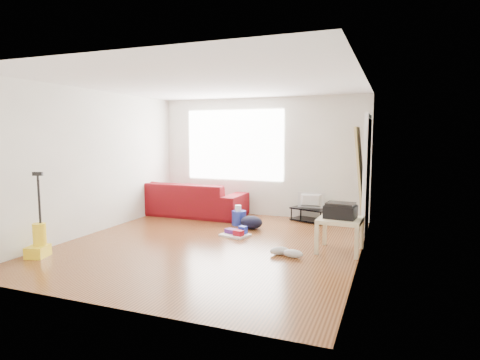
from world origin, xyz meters
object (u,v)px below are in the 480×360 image
at_px(tv_stand, 310,214).
at_px(cleaning_tray, 236,233).
at_px(backpack, 251,229).
at_px(bucket, 239,225).
at_px(vacuum, 39,241).
at_px(side_table, 340,223).
at_px(sofa, 189,215).

bearing_deg(tv_stand, cleaning_tray, -100.98).
bearing_deg(backpack, bucket, 165.41).
distance_m(tv_stand, vacuum, 4.85).
bearing_deg(side_table, vacuum, -155.67).
xyz_separation_m(bucket, backpack, (0.33, -0.20, 0.00)).
bearing_deg(cleaning_tray, backpack, 84.10).
xyz_separation_m(sofa, backpack, (1.69, -0.74, 0.00)).
relative_size(sofa, tv_stand, 2.98).
distance_m(sofa, tv_stand, 2.60).
xyz_separation_m(side_table, vacuum, (-3.95, -1.79, -0.20)).
relative_size(cleaning_tray, vacuum, 0.44).
bearing_deg(bucket, side_table, -28.62).
xyz_separation_m(sofa, vacuum, (-0.56, -3.43, 0.22)).
xyz_separation_m(bucket, cleaning_tray, (0.26, -0.81, 0.05)).
bearing_deg(vacuum, bucket, 40.59).
height_order(tv_stand, vacuum, vacuum).
distance_m(sofa, backpack, 1.85).
bearing_deg(cleaning_tray, sofa, 140.37).
xyz_separation_m(sofa, side_table, (3.39, -1.65, 0.42)).
bearing_deg(cleaning_tray, tv_stand, 59.57).
distance_m(sofa, bucket, 1.47).
height_order(tv_stand, side_table, side_table).
bearing_deg(tv_stand, backpack, -111.86).
xyz_separation_m(tv_stand, vacuum, (-3.13, -3.70, 0.08)).
bearing_deg(cleaning_tray, vacuum, -136.31).
distance_m(bucket, vacuum, 3.48).
bearing_deg(side_table, sofa, 154.11).
bearing_deg(backpack, side_table, -11.14).
relative_size(cleaning_tray, backpack, 1.23).
xyz_separation_m(backpack, vacuum, (-2.25, -2.69, 0.22)).
bearing_deg(sofa, cleaning_tray, 140.37).
height_order(side_table, cleaning_tray, side_table).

